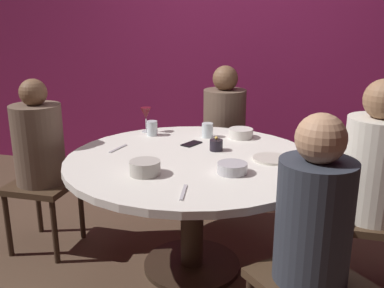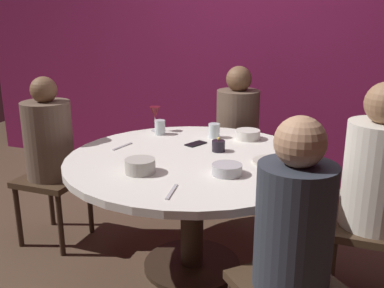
# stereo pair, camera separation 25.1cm
# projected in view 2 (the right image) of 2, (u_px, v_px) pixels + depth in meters

# --- Properties ---
(ground_plane) EXTENTS (8.00, 8.00, 0.00)m
(ground_plane) POSITION_uv_depth(u_px,v_px,m) (192.00, 266.00, 2.74)
(ground_plane) COLOR #4C3828
(back_wall) EXTENTS (6.00, 0.10, 2.60)m
(back_wall) POSITION_uv_depth(u_px,v_px,m) (259.00, 40.00, 3.91)
(back_wall) COLOR maroon
(back_wall) RESTS_ON ground
(dining_table) EXTENTS (1.47, 1.47, 0.72)m
(dining_table) POSITION_uv_depth(u_px,v_px,m) (192.00, 178.00, 2.57)
(dining_table) COLOR silver
(dining_table) RESTS_ON ground
(seated_diner_left) EXTENTS (0.40, 0.40, 1.14)m
(seated_diner_left) POSITION_uv_depth(u_px,v_px,m) (49.00, 143.00, 2.88)
(seated_diner_left) COLOR #3F2D1E
(seated_diner_left) RESTS_ON ground
(seated_diner_back) EXTENTS (0.40, 0.40, 1.14)m
(seated_diner_back) POSITION_uv_depth(u_px,v_px,m) (238.00, 121.00, 3.46)
(seated_diner_back) COLOR #3F2D1E
(seated_diner_back) RESTS_ON ground
(seated_diner_right) EXTENTS (0.40, 0.40, 1.22)m
(seated_diner_right) POSITION_uv_depth(u_px,v_px,m) (378.00, 175.00, 2.19)
(seated_diner_right) COLOR #3F2D1E
(seated_diner_right) RESTS_ON ground
(seated_diner_front_right) EXTENTS (0.57, 0.57, 1.17)m
(seated_diner_front_right) POSITION_uv_depth(u_px,v_px,m) (294.00, 228.00, 1.69)
(seated_diner_front_right) COLOR #3F2D1E
(seated_diner_front_right) RESTS_ON ground
(candle_holder) EXTENTS (0.08, 0.08, 0.09)m
(candle_holder) POSITION_uv_depth(u_px,v_px,m) (218.00, 146.00, 2.63)
(candle_holder) COLOR black
(candle_holder) RESTS_ON dining_table
(wine_glass) EXTENTS (0.08, 0.08, 0.18)m
(wine_glass) POSITION_uv_depth(u_px,v_px,m) (155.00, 113.00, 3.07)
(wine_glass) COLOR silver
(wine_glass) RESTS_ON dining_table
(dinner_plate) EXTENTS (0.21, 0.21, 0.01)m
(dinner_plate) POSITION_uv_depth(u_px,v_px,m) (271.00, 161.00, 2.44)
(dinner_plate) COLOR beige
(dinner_plate) RESTS_ON dining_table
(cell_phone) EXTENTS (0.12, 0.16, 0.01)m
(cell_phone) POSITION_uv_depth(u_px,v_px,m) (196.00, 144.00, 2.78)
(cell_phone) COLOR black
(cell_phone) RESTS_ON dining_table
(bowl_serving_large) EXTENTS (0.16, 0.16, 0.06)m
(bowl_serving_large) POSITION_uv_depth(u_px,v_px,m) (227.00, 169.00, 2.25)
(bowl_serving_large) COLOR #B7B7BC
(bowl_serving_large) RESTS_ON dining_table
(bowl_salad_center) EXTENTS (0.16, 0.16, 0.06)m
(bowl_salad_center) POSITION_uv_depth(u_px,v_px,m) (248.00, 135.00, 2.89)
(bowl_salad_center) COLOR silver
(bowl_salad_center) RESTS_ON dining_table
(bowl_small_white) EXTENTS (0.16, 0.16, 0.07)m
(bowl_small_white) POSITION_uv_depth(u_px,v_px,m) (140.00, 166.00, 2.27)
(bowl_small_white) COLOR #B2ADA3
(bowl_small_white) RESTS_ON dining_table
(cup_near_candle) EXTENTS (0.06, 0.06, 0.10)m
(cup_near_candle) POSITION_uv_depth(u_px,v_px,m) (301.00, 167.00, 2.21)
(cup_near_candle) COLOR silver
(cup_near_candle) RESTS_ON dining_table
(cup_by_left_diner) EXTENTS (0.07, 0.07, 0.10)m
(cup_by_left_diner) POSITION_uv_depth(u_px,v_px,m) (160.00, 127.00, 3.00)
(cup_by_left_diner) COLOR silver
(cup_by_left_diner) RESTS_ON dining_table
(cup_by_right_diner) EXTENTS (0.08, 0.08, 0.10)m
(cup_by_right_diner) POSITION_uv_depth(u_px,v_px,m) (214.00, 131.00, 2.92)
(cup_by_right_diner) COLOR silver
(cup_by_right_diner) RESTS_ON dining_table
(fork_near_plate) EXTENTS (0.05, 0.18, 0.01)m
(fork_near_plate) POSITION_uv_depth(u_px,v_px,m) (122.00, 146.00, 2.73)
(fork_near_plate) COLOR #B7B7BC
(fork_near_plate) RESTS_ON dining_table
(knife_near_plate) EXTENTS (0.04, 0.18, 0.01)m
(knife_near_plate) POSITION_uv_depth(u_px,v_px,m) (172.00, 192.00, 2.03)
(knife_near_plate) COLOR #B7B7BC
(knife_near_plate) RESTS_ON dining_table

